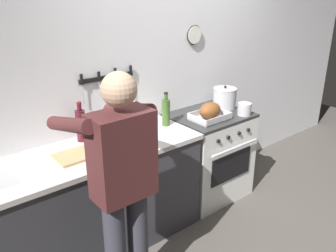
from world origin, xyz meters
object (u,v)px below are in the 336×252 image
object	(u,v)px
stock_pot	(225,98)
cutting_board	(79,154)
person_cook	(122,181)
bottle_soy_sauce	(103,128)
roasting_pan	(210,112)
bottle_wine_red	(81,125)
bottle_olive_oil	(166,112)
stove	(208,155)
saucepan	(244,109)

from	to	relation	value
stock_pot	cutting_board	distance (m)	1.68
person_cook	bottle_soy_sauce	bearing A→B (deg)	-18.53
bottle_soy_sauce	roasting_pan	bearing A→B (deg)	-14.26
person_cook	bottle_wine_red	world-z (taller)	person_cook
bottle_wine_red	bottle_olive_oil	bearing A→B (deg)	-12.62
stock_pot	cutting_board	xyz separation A→B (m)	(-1.67, -0.08, -0.09)
person_cook	bottle_wine_red	distance (m)	0.85
cutting_board	bottle_soy_sauce	world-z (taller)	bottle_soy_sauce
stove	person_cook	bearing A→B (deg)	-156.27
stove	person_cook	size ratio (longest dim) A/B	0.54
bottle_wine_red	cutting_board	bearing A→B (deg)	-121.20
bottle_wine_red	person_cook	bearing A→B (deg)	-99.78
saucepan	stock_pot	bearing A→B (deg)	86.59
bottle_olive_oil	roasting_pan	bearing A→B (deg)	-19.82
roasting_pan	bottle_wine_red	size ratio (longest dim) A/B	1.06
stock_pot	bottle_soy_sauce	bearing A→B (deg)	175.95
stock_pot	bottle_soy_sauce	distance (m)	1.37
roasting_pan	cutting_board	size ratio (longest dim) A/B	0.98
stock_pot	bottle_soy_sauce	world-z (taller)	stock_pot
roasting_pan	saucepan	bearing A→B (deg)	-19.07
stove	stock_pot	bearing A→B (deg)	12.19
stove	roasting_pan	distance (m)	0.54
bottle_wine_red	stove	bearing A→B (deg)	-9.66
stock_pot	bottle_olive_oil	world-z (taller)	bottle_olive_oil
bottle_wine_red	saucepan	bearing A→B (deg)	-16.14
bottle_soy_sauce	bottle_olive_oil	bearing A→B (deg)	-10.15
stove	saucepan	bearing A→B (deg)	-42.31
person_cook	stock_pot	xyz separation A→B (m)	(1.67, 0.68, 0.05)
stove	cutting_board	distance (m)	1.49
person_cook	bottle_soy_sauce	world-z (taller)	person_cook
cutting_board	bottle_olive_oil	xyz separation A→B (m)	(0.89, 0.07, 0.12)
cutting_board	roasting_pan	bearing A→B (deg)	-3.32
stove	bottle_wine_red	bearing A→B (deg)	170.34
stove	bottle_soy_sauce	bearing A→B (deg)	172.12
saucepan	roasting_pan	bearing A→B (deg)	160.93
stove	cutting_board	world-z (taller)	cutting_board
roasting_pan	stock_pot	size ratio (longest dim) A/B	1.46
stove	bottle_olive_oil	xyz separation A→B (m)	(-0.52, 0.05, 0.58)
stock_pot	saucepan	world-z (taller)	stock_pot
stock_pot	person_cook	bearing A→B (deg)	-157.96
stove	bottle_wine_red	xyz separation A→B (m)	(-1.27, 0.22, 0.59)
bottle_soy_sauce	bottle_wine_red	bearing A→B (deg)	159.10
cutting_board	stock_pot	bearing A→B (deg)	2.75
stove	stock_pot	size ratio (longest dim) A/B	3.74
stock_pot	bottle_olive_oil	bearing A→B (deg)	-179.42
roasting_pan	cutting_board	world-z (taller)	roasting_pan
person_cook	bottle_wine_red	size ratio (longest dim) A/B	5.00
bottle_wine_red	bottle_olive_oil	distance (m)	0.77
person_cook	bottle_soy_sauce	size ratio (longest dim) A/B	7.68
roasting_pan	cutting_board	distance (m)	1.31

